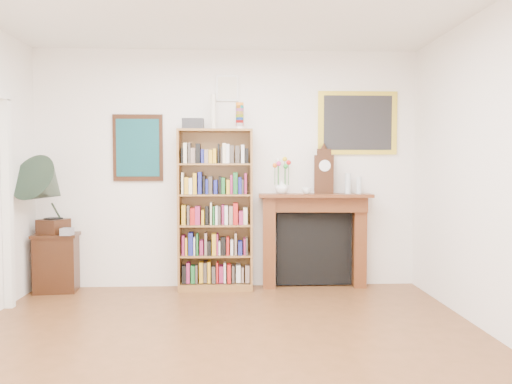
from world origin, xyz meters
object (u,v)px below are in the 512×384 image
(bottle_left, at_px, (348,183))
(bottle_right, at_px, (359,185))
(bookshelf, at_px, (215,201))
(gramophone, at_px, (48,190))
(teacup, at_px, (306,191))
(side_cabinet, at_px, (56,263))
(fireplace, at_px, (314,232))
(cd_stack, at_px, (67,232))
(mantel_clock, at_px, (324,172))
(flower_vase, at_px, (282,187))

(bottle_left, distance_m, bottle_right, 0.13)
(bookshelf, bearing_deg, gramophone, -174.38)
(teacup, height_order, bottle_left, bottle_left)
(bookshelf, relative_size, side_cabinet, 3.21)
(side_cabinet, distance_m, fireplace, 3.00)
(bottle_left, bearing_deg, cd_stack, -176.45)
(bookshelf, xyz_separation_m, bottle_right, (1.68, 0.03, 0.18))
(side_cabinet, xyz_separation_m, gramophone, (-0.03, -0.14, 0.84))
(cd_stack, bearing_deg, mantel_clock, 3.98)
(bottle_left, xyz_separation_m, bottle_right, (0.13, -0.01, -0.02))
(fireplace, relative_size, bottle_left, 5.57)
(fireplace, relative_size, flower_vase, 8.25)
(side_cabinet, bearing_deg, bookshelf, -5.22)
(cd_stack, bearing_deg, bottle_left, 3.55)
(mantel_clock, bearing_deg, flower_vase, -168.61)
(gramophone, height_order, bottle_left, gramophone)
(flower_vase, height_order, bottle_right, bottle_right)
(flower_vase, xyz_separation_m, bottle_right, (0.91, 0.01, 0.02))
(bookshelf, distance_m, bottle_right, 1.69)
(fireplace, height_order, gramophone, gramophone)
(bookshelf, relative_size, cd_stack, 17.82)
(cd_stack, relative_size, flower_vase, 0.74)
(cd_stack, relative_size, bottle_left, 0.50)
(teacup, bearing_deg, bottle_right, 6.78)
(gramophone, distance_m, mantel_clock, 3.13)
(mantel_clock, relative_size, flower_vase, 3.23)
(side_cabinet, distance_m, gramophone, 0.85)
(side_cabinet, bearing_deg, flower_vase, -5.11)
(fireplace, distance_m, mantel_clock, 0.72)
(side_cabinet, bearing_deg, bottle_right, -5.16)
(side_cabinet, xyz_separation_m, mantel_clock, (3.08, 0.07, 1.03))
(bottle_left, bearing_deg, fireplace, 174.77)
(mantel_clock, height_order, bottle_left, mantel_clock)
(mantel_clock, bearing_deg, cd_stack, -167.92)
(gramophone, height_order, teacup, gramophone)
(bookshelf, relative_size, teacup, 21.92)
(side_cabinet, height_order, bottle_left, bottle_left)
(flower_vase, bearing_deg, bottle_right, 0.66)
(flower_vase, bearing_deg, mantel_clock, 3.29)
(flower_vase, bearing_deg, bottle_left, 1.78)
(flower_vase, xyz_separation_m, bottle_left, (0.78, 0.02, 0.04))
(cd_stack, bearing_deg, fireplace, 4.75)
(mantel_clock, distance_m, flower_vase, 0.53)
(side_cabinet, distance_m, teacup, 2.98)
(bookshelf, distance_m, teacup, 1.06)
(bookshelf, bearing_deg, bottle_left, 1.95)
(bookshelf, height_order, bottle_right, bookshelf)
(side_cabinet, height_order, fireplace, fireplace)
(bookshelf, relative_size, gramophone, 2.40)
(side_cabinet, relative_size, gramophone, 0.75)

